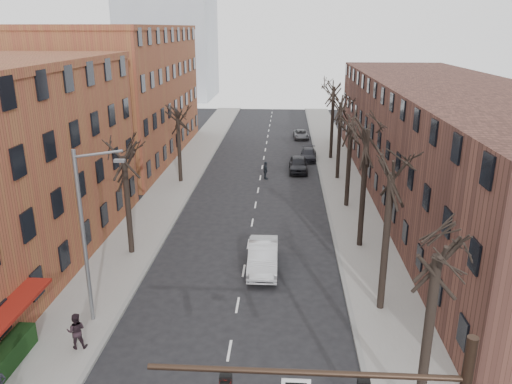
# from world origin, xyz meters

# --- Properties ---
(sidewalk_left) EXTENTS (4.00, 90.00, 0.15)m
(sidewalk_left) POSITION_xyz_m (-8.00, 35.00, 0.07)
(sidewalk_left) COLOR gray
(sidewalk_left) RESTS_ON ground
(sidewalk_right) EXTENTS (4.00, 90.00, 0.15)m
(sidewalk_right) POSITION_xyz_m (8.00, 35.00, 0.07)
(sidewalk_right) COLOR gray
(sidewalk_right) RESTS_ON ground
(building_left_far) EXTENTS (12.00, 28.00, 14.00)m
(building_left_far) POSITION_xyz_m (-16.00, 44.00, 7.00)
(building_left_far) COLOR brown
(building_left_far) RESTS_ON ground
(building_right) EXTENTS (12.00, 50.00, 10.00)m
(building_right) POSITION_xyz_m (16.00, 30.00, 5.00)
(building_right) COLOR #533027
(building_right) RESTS_ON ground
(awning_left) EXTENTS (1.20, 7.00, 0.15)m
(awning_left) POSITION_xyz_m (-9.40, 6.00, 0.00)
(awning_left) COLOR maroon
(awning_left) RESTS_ON ground
(tree_right_b) EXTENTS (5.20, 5.20, 10.80)m
(tree_right_b) POSITION_xyz_m (7.60, 12.00, 0.00)
(tree_right_b) COLOR black
(tree_right_b) RESTS_ON ground
(tree_right_c) EXTENTS (5.20, 5.20, 11.60)m
(tree_right_c) POSITION_xyz_m (7.60, 20.00, 0.00)
(tree_right_c) COLOR black
(tree_right_c) RESTS_ON ground
(tree_right_d) EXTENTS (5.20, 5.20, 10.00)m
(tree_right_d) POSITION_xyz_m (7.60, 28.00, 0.00)
(tree_right_d) COLOR black
(tree_right_d) RESTS_ON ground
(tree_right_e) EXTENTS (5.20, 5.20, 10.80)m
(tree_right_e) POSITION_xyz_m (7.60, 36.00, 0.00)
(tree_right_e) COLOR black
(tree_right_e) RESTS_ON ground
(tree_right_f) EXTENTS (5.20, 5.20, 11.60)m
(tree_right_f) POSITION_xyz_m (7.60, 44.00, 0.00)
(tree_right_f) COLOR black
(tree_right_f) RESTS_ON ground
(tree_left_a) EXTENTS (5.20, 5.20, 9.50)m
(tree_left_a) POSITION_xyz_m (-7.60, 18.00, 0.00)
(tree_left_a) COLOR black
(tree_left_a) RESTS_ON ground
(tree_left_b) EXTENTS (5.20, 5.20, 9.50)m
(tree_left_b) POSITION_xyz_m (-7.60, 34.00, 0.00)
(tree_left_b) COLOR black
(tree_left_b) RESTS_ON ground
(streetlight) EXTENTS (2.45, 0.22, 9.03)m
(streetlight) POSITION_xyz_m (-7.03, 10.00, 5.01)
(streetlight) COLOR slate
(streetlight) RESTS_ON ground
(silver_sedan) EXTENTS (1.87, 5.16, 1.69)m
(silver_sedan) POSITION_xyz_m (1.18, 16.33, 0.85)
(silver_sedan) COLOR #A9ABB0
(silver_sedan) RESTS_ON ground
(parked_car_near) EXTENTS (1.89, 4.65, 1.58)m
(parked_car_near) POSITION_xyz_m (3.80, 38.52, 0.79)
(parked_car_near) COLOR black
(parked_car_near) RESTS_ON ground
(parked_car_mid) EXTENTS (1.99, 4.38, 1.24)m
(parked_car_mid) POSITION_xyz_m (5.05, 43.45, 0.62)
(parked_car_mid) COLOR black
(parked_car_mid) RESTS_ON ground
(parked_car_far) EXTENTS (2.12, 4.22, 1.14)m
(parked_car_far) POSITION_xyz_m (4.50, 54.78, 0.57)
(parked_car_far) COLOR #55565C
(parked_car_far) RESTS_ON ground
(pedestrian_b) EXTENTS (0.97, 0.82, 1.75)m
(pedestrian_b) POSITION_xyz_m (-7.01, 7.64, 1.03)
(pedestrian_b) COLOR black
(pedestrian_b) RESTS_ON sidewalk_left
(pedestrian_crossing) EXTENTS (0.74, 1.13, 1.78)m
(pedestrian_crossing) POSITION_xyz_m (0.54, 35.57, 0.89)
(pedestrian_crossing) COLOR black
(pedestrian_crossing) RESTS_ON ground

